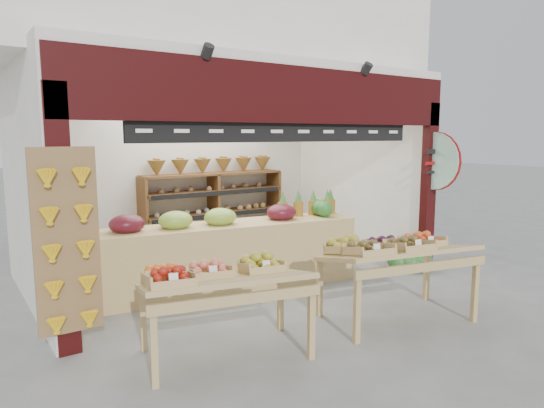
{
  "coord_description": "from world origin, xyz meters",
  "views": [
    {
      "loc": [
        -3.68,
        -5.97,
        2.16
      ],
      "look_at": [
        0.3,
        -0.2,
        1.16
      ],
      "focal_mm": 32.0,
      "sensor_mm": 36.0,
      "label": 1
    }
  ],
  "objects": [
    {
      "name": "ground",
      "position": [
        0.0,
        0.0,
        0.0
      ],
      "size": [
        60.0,
        60.0,
        0.0
      ],
      "primitive_type": "plane",
      "color": "slate",
      "rests_on": "ground"
    },
    {
      "name": "back_shelving",
      "position": [
        0.48,
        1.97,
        1.12
      ],
      "size": [
        2.77,
        0.45,
        1.73
      ],
      "color": "brown",
      "rests_on": "ground"
    },
    {
      "name": "refrigerator",
      "position": [
        -2.4,
        1.69,
        0.89
      ],
      "size": [
        0.78,
        0.78,
        1.77
      ],
      "primitive_type": "cube",
      "rotation": [
        0.0,
        0.0,
        0.14
      ],
      "color": "#B1B3B8",
      "rests_on": "ground"
    },
    {
      "name": "mid_counter",
      "position": [
        -0.44,
        -0.16,
        0.51
      ],
      "size": [
        3.81,
        1.34,
        1.16
      ],
      "color": "tan",
      "rests_on": "ground"
    },
    {
      "name": "display_table_right",
      "position": [
        0.57,
        -2.24,
        0.84
      ],
      "size": [
        1.87,
        1.3,
        1.07
      ],
      "color": "tan",
      "rests_on": "ground"
    },
    {
      "name": "display_table_left",
      "position": [
        -1.57,
        -1.89,
        0.78
      ],
      "size": [
        1.77,
        1.24,
        1.02
      ],
      "color": "tan",
      "rests_on": "ground"
    },
    {
      "name": "watermelon_pile",
      "position": [
        2.46,
        -0.98,
        0.18
      ],
      "size": [
        0.71,
        0.71,
        0.55
      ],
      "color": "#1B531C",
      "rests_on": "ground"
    },
    {
      "name": "shop_structure",
      "position": [
        0.0,
        1.61,
        3.92
      ],
      "size": [
        6.36,
        5.12,
        5.4
      ],
      "color": "white",
      "rests_on": "ground"
    },
    {
      "name": "banana_board",
      "position": [
        -2.73,
        -1.17,
        1.12
      ],
      "size": [
        0.6,
        0.15,
        1.8
      ],
      "color": "brown",
      "rests_on": "ground"
    },
    {
      "name": "gift_sign",
      "position": [
        2.75,
        -1.15,
        1.75
      ],
      "size": [
        0.04,
        0.93,
        0.92
      ],
      "color": "#B0DDC0",
      "rests_on": "ground"
    },
    {
      "name": "cardboard_stack",
      "position": [
        -1.88,
        0.65,
        0.25
      ],
      "size": [
        0.99,
        0.72,
        0.67
      ],
      "color": "silver",
      "rests_on": "ground"
    }
  ]
}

